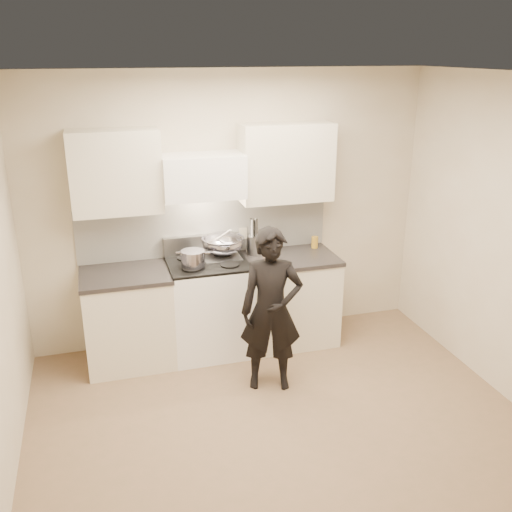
# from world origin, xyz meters

# --- Properties ---
(ground_plane) EXTENTS (4.00, 4.00, 0.00)m
(ground_plane) POSITION_xyz_m (0.00, 0.00, 0.00)
(ground_plane) COLOR #84644B
(room_shell) EXTENTS (4.04, 3.54, 2.70)m
(room_shell) POSITION_xyz_m (-0.06, 0.37, 1.60)
(room_shell) COLOR beige
(room_shell) RESTS_ON ground
(stove) EXTENTS (0.76, 0.65, 0.96)m
(stove) POSITION_xyz_m (-0.30, 1.42, 0.47)
(stove) COLOR white
(stove) RESTS_ON ground
(counter_right) EXTENTS (0.92, 0.67, 0.92)m
(counter_right) POSITION_xyz_m (0.53, 1.43, 0.46)
(counter_right) COLOR beige
(counter_right) RESTS_ON ground
(counter_left) EXTENTS (0.82, 0.67, 0.92)m
(counter_left) POSITION_xyz_m (-1.08, 1.43, 0.46)
(counter_left) COLOR beige
(counter_left) RESTS_ON ground
(wok) EXTENTS (0.42, 0.50, 0.34)m
(wok) POSITION_xyz_m (-0.11, 1.57, 1.07)
(wok) COLOR #A3A1B5
(wok) RESTS_ON stove
(stock_pot) EXTENTS (0.31, 0.28, 0.15)m
(stock_pot) POSITION_xyz_m (-0.46, 1.32, 1.03)
(stock_pot) COLOR #A3A1B5
(stock_pot) RESTS_ON stove
(utensil_crock) EXTENTS (0.14, 0.14, 0.37)m
(utensil_crock) POSITION_xyz_m (0.20, 1.58, 1.03)
(utensil_crock) COLOR #9D9D9F
(utensil_crock) RESTS_ON counter_right
(spice_jar) EXTENTS (0.04, 0.04, 0.08)m
(spice_jar) POSITION_xyz_m (0.31, 1.59, 0.96)
(spice_jar) COLOR #C06A0F
(spice_jar) RESTS_ON counter_right
(oil_glass) EXTENTS (0.07, 0.07, 0.12)m
(oil_glass) POSITION_xyz_m (0.86, 1.60, 0.98)
(oil_glass) COLOR #B38525
(oil_glass) RESTS_ON counter_right
(person) EXTENTS (0.61, 0.48, 1.47)m
(person) POSITION_xyz_m (0.09, 0.65, 0.74)
(person) COLOR black
(person) RESTS_ON ground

